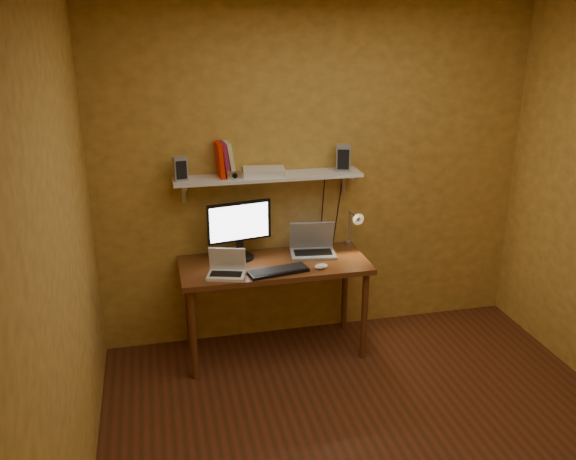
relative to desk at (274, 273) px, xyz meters
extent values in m
cube|color=#562616|center=(0.41, -1.28, -0.67)|extent=(3.40, 3.20, 0.02)
cube|color=gold|center=(0.41, 0.33, 0.64)|extent=(3.40, 0.02, 2.60)
cube|color=gold|center=(-1.30, -1.28, 0.64)|extent=(0.02, 3.20, 2.60)
cube|color=brown|center=(0.00, 0.00, 0.07)|extent=(1.40, 0.60, 0.04)
cylinder|color=brown|center=(-0.64, -0.24, -0.31)|extent=(0.05, 0.05, 0.71)
cylinder|color=brown|center=(0.64, -0.24, -0.31)|extent=(0.05, 0.05, 0.71)
cylinder|color=brown|center=(-0.64, 0.24, -0.31)|extent=(0.05, 0.05, 0.71)
cylinder|color=brown|center=(0.64, 0.24, -0.31)|extent=(0.05, 0.05, 0.71)
cube|color=white|center=(0.00, 0.19, 0.70)|extent=(1.40, 0.25, 0.02)
cube|color=silver|center=(-0.62, 0.30, 0.60)|extent=(0.03, 0.03, 0.18)
cube|color=silver|center=(0.62, 0.30, 0.60)|extent=(0.03, 0.03, 0.18)
cylinder|color=black|center=(-0.23, 0.15, 0.09)|extent=(0.24, 0.24, 0.02)
cube|color=black|center=(-0.23, 0.15, 0.17)|extent=(0.05, 0.05, 0.15)
cube|color=black|center=(-0.23, 0.15, 0.38)|extent=(0.49, 0.11, 0.30)
cube|color=white|center=(-0.23, 0.13, 0.38)|extent=(0.45, 0.08, 0.26)
cube|color=gray|center=(0.32, 0.09, 0.10)|extent=(0.37, 0.28, 0.02)
cube|color=black|center=(0.32, 0.09, 0.11)|extent=(0.30, 0.17, 0.00)
cube|color=gray|center=(0.33, 0.17, 0.22)|extent=(0.35, 0.13, 0.23)
cube|color=#111A38|center=(0.33, 0.17, 0.22)|extent=(0.30, 0.11, 0.19)
cube|color=white|center=(-0.38, -0.17, 0.10)|extent=(0.30, 0.25, 0.02)
cube|color=black|center=(-0.38, -0.17, 0.11)|extent=(0.24, 0.16, 0.00)
cube|color=white|center=(-0.36, -0.11, 0.19)|extent=(0.26, 0.13, 0.18)
cube|color=black|center=(-0.36, -0.11, 0.19)|extent=(0.23, 0.10, 0.15)
cube|color=black|center=(-0.01, -0.19, 0.10)|extent=(0.45, 0.22, 0.02)
ellipsoid|color=white|center=(0.31, -0.19, 0.10)|extent=(0.11, 0.09, 0.04)
cube|color=silver|center=(0.66, 0.24, 0.08)|extent=(0.05, 0.06, 0.08)
cylinder|color=silver|center=(0.66, 0.24, 0.23)|extent=(0.02, 0.02, 0.28)
cylinder|color=silver|center=(0.66, 0.16, 0.37)|extent=(0.01, 0.16, 0.01)
cone|color=silver|center=(0.66, 0.08, 0.37)|extent=(0.09, 0.09, 0.09)
sphere|color=#FFE0A5|center=(0.66, 0.06, 0.37)|extent=(0.04, 0.04, 0.04)
cube|color=gray|center=(-0.64, 0.19, 0.79)|extent=(0.10, 0.10, 0.17)
cube|color=gray|center=(0.58, 0.20, 0.81)|extent=(0.14, 0.14, 0.19)
cube|color=red|center=(-0.35, 0.21, 0.84)|extent=(0.06, 0.18, 0.26)
cube|color=maroon|center=(-0.32, 0.21, 0.84)|extent=(0.07, 0.18, 0.26)
cube|color=beige|center=(-0.28, 0.21, 0.84)|extent=(0.08, 0.18, 0.26)
cube|color=silver|center=(-0.26, 0.13, 0.74)|extent=(0.11, 0.04, 0.06)
cylinder|color=black|center=(-0.26, 0.11, 0.74)|extent=(0.04, 0.02, 0.04)
cube|color=white|center=(-0.03, 0.20, 0.74)|extent=(0.33, 0.24, 0.05)
camera|label=1|loc=(-0.83, -4.10, 1.84)|focal=38.00mm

